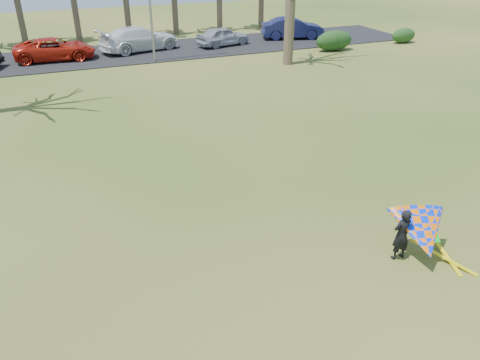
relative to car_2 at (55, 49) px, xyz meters
name	(u,v)px	position (x,y,z in m)	size (l,w,h in m)	color
ground	(268,246)	(4.11, -24.75, -0.79)	(100.00, 100.00, 0.00)	#234D10
parking_strip	(117,54)	(4.11, 0.25, -0.76)	(46.00, 7.00, 0.06)	black
hedge_near	(334,41)	(19.08, -4.48, -0.06)	(2.90, 1.31, 1.45)	#183714
hedge_far	(404,35)	(25.66, -4.20, -0.21)	(2.06, 0.97, 1.14)	#1A3D16
car_2	(55,49)	(0.00, 0.00, 0.00)	(2.41, 5.23, 1.45)	#B41D0E
car_3	(139,39)	(5.86, 0.71, 0.12)	(2.37, 5.84, 1.69)	white
car_4	(223,36)	(12.07, 0.00, -0.03)	(1.65, 4.10, 1.40)	#A1A5AE
car_5	(293,28)	(18.25, 0.41, 0.09)	(1.73, 4.97, 1.64)	#171B47
kite_flyer	(421,233)	(7.51, -26.74, 0.05)	(2.13, 2.39, 2.02)	black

